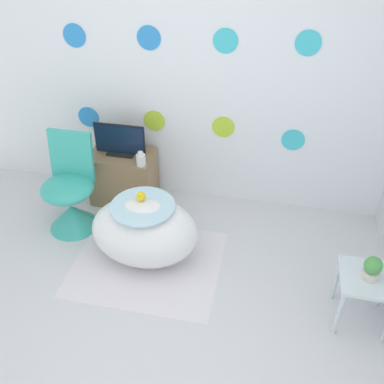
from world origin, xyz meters
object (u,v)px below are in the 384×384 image
(bathtub, at_px, (145,231))
(vase, at_px, (141,159))
(tv, at_px, (120,141))
(chair, at_px, (70,201))
(potted_plant_left, at_px, (372,268))

(bathtub, xyz_separation_m, vase, (-0.20, 0.61, 0.28))
(vase, bearing_deg, bathtub, -71.84)
(tv, height_order, vase, tv)
(chair, xyz_separation_m, vase, (0.56, 0.35, 0.28))
(tv, bearing_deg, chair, -123.54)
(bathtub, height_order, chair, chair)
(chair, bearing_deg, tv, 56.46)
(chair, xyz_separation_m, tv, (0.32, 0.49, 0.36))
(chair, bearing_deg, bathtub, -18.87)
(potted_plant_left, bearing_deg, tv, 153.64)
(bathtub, xyz_separation_m, potted_plant_left, (1.67, -0.30, 0.24))
(chair, distance_m, potted_plant_left, 2.50)
(chair, relative_size, vase, 6.45)
(tv, relative_size, vase, 3.49)
(bathtub, xyz_separation_m, chair, (-0.76, 0.26, -0.00))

